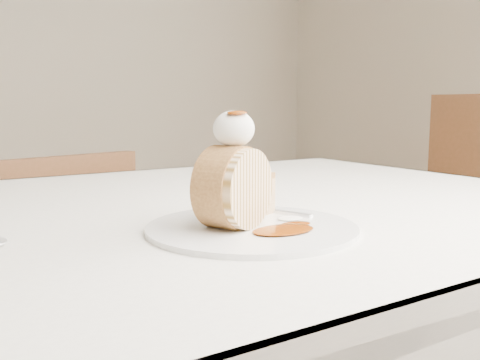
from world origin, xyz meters
TOP-DOWN VIEW (x-y plane):
  - table at (0.00, 0.20)m, footprint 1.40×0.90m
  - chair_far at (0.02, 0.90)m, footprint 0.45×0.45m
  - chair_end at (1.09, 0.42)m, footprint 0.47×0.47m
  - plate at (0.04, 0.01)m, footprint 0.33×0.33m
  - roulade_slice at (0.02, 0.02)m, footprint 0.11×0.09m
  - cake_chunk at (0.07, 0.07)m, footprint 0.07×0.07m
  - whipped_cream at (0.02, 0.02)m, footprint 0.05×0.05m
  - caramel_drizzle at (0.02, 0.01)m, footprint 0.02×0.02m
  - caramel_pool at (0.05, -0.03)m, footprint 0.09×0.08m
  - fork at (0.11, 0.06)m, footprint 0.08×0.15m

SIDE VIEW (x-z plane):
  - chair_far at x=0.02m, z-range 0.06..0.83m
  - chair_end at x=1.09m, z-range 0.07..1.00m
  - table at x=0.00m, z-range 0.29..1.04m
  - plate at x=0.04m, z-range 0.75..0.76m
  - fork at x=0.11m, z-range 0.76..0.76m
  - caramel_pool at x=0.05m, z-range 0.76..0.76m
  - cake_chunk at x=0.07m, z-range 0.76..0.80m
  - roulade_slice at x=0.02m, z-range 0.76..0.85m
  - whipped_cream at x=0.02m, z-range 0.85..0.89m
  - caramel_drizzle at x=0.02m, z-range 0.89..0.90m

